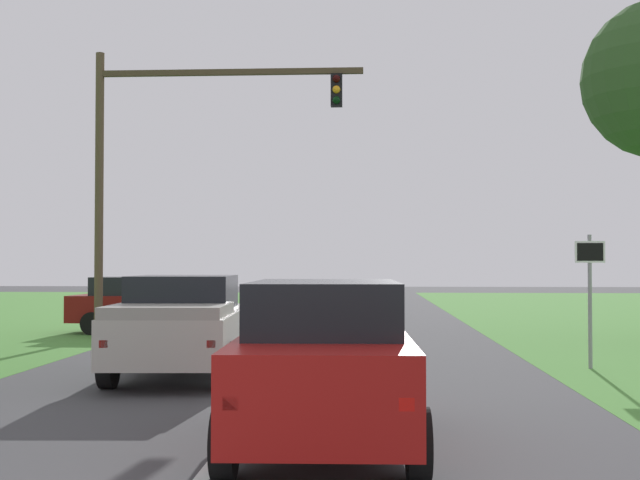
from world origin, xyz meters
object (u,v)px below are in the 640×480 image
(red_suv_near, at_px, (325,360))
(crossing_suv_far, at_px, (147,303))
(pickup_truck_lead, at_px, (185,325))
(traffic_light, at_px, (166,150))
(keep_moving_sign, at_px, (590,283))

(red_suv_near, xyz_separation_m, crossing_suv_far, (-6.22, 15.52, -0.11))
(pickup_truck_lead, bearing_deg, crossing_suv_far, 108.88)
(traffic_light, height_order, crossing_suv_far, traffic_light)
(keep_moving_sign, relative_size, crossing_suv_far, 0.58)
(traffic_light, bearing_deg, red_suv_near, -69.10)
(crossing_suv_far, bearing_deg, red_suv_near, -68.16)
(pickup_truck_lead, bearing_deg, red_suv_near, -63.63)
(red_suv_near, relative_size, pickup_truck_lead, 0.80)
(pickup_truck_lead, relative_size, traffic_light, 0.69)
(red_suv_near, xyz_separation_m, traffic_light, (-5.15, 13.50, 4.32))
(crossing_suv_far, bearing_deg, keep_moving_sign, -35.54)
(red_suv_near, bearing_deg, keep_moving_sign, 56.33)
(red_suv_near, distance_m, pickup_truck_lead, 6.64)
(red_suv_near, xyz_separation_m, pickup_truck_lead, (-2.95, 5.95, -0.04))
(traffic_light, xyz_separation_m, keep_moving_sign, (10.15, -6.00, -3.60))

